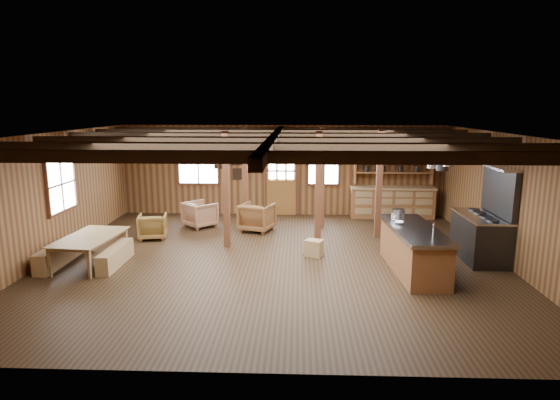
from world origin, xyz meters
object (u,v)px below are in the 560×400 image
Objects in this scene: kitchen_island at (414,249)px; dining_table at (92,251)px; armchair_c at (200,214)px; armchair_a at (153,226)px; armchair_b at (257,217)px; commercial_range at (484,230)px.

kitchen_island is 6.81m from dining_table.
armchair_c is at bearing 142.54° from kitchen_island.
armchair_a is at bearing -12.88° from dining_table.
kitchen_island is at bearing 157.40° from armchair_b.
armchair_a is at bearing 156.49° from kitchen_island.
armchair_b is at bearing -172.81° from armchair_a.
commercial_range is (1.74, 0.88, 0.19)m from kitchen_island.
armchair_c is (1.65, 3.33, 0.04)m from dining_table.
kitchen_island is 3.21× the size of armchair_c.
commercial_range is 5.70m from armchair_b.
armchair_c is at bearing -139.29° from armchair_a.
armchair_b is 1.07× the size of armchair_c.
armchair_b reaches higher than armchair_a.
armchair_c reaches higher than armchair_a.
kitchen_island reaches higher than dining_table.
armchair_a is 0.84× the size of armchair_b.
armchair_b is (2.63, 0.86, 0.06)m from armchair_a.
dining_table is 2.29× the size of armchair_c.
kitchen_island is 1.40× the size of dining_table.
commercial_range is 2.99× the size of armchair_a.
armchair_a is 1.58m from armchair_c.
armchair_c is at bearing 6.07° from armchair_b.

